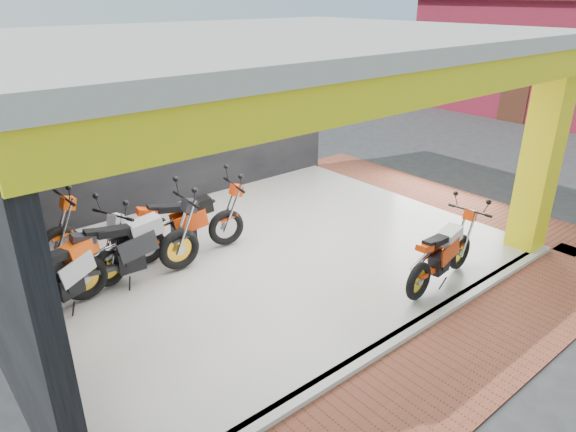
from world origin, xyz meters
name	(u,v)px	position (x,y,z in m)	size (l,w,h in m)	color
ground	(345,307)	(0.00, 0.00, 0.00)	(80.00, 80.00, 0.00)	#2D2D30
showroom_floor	(262,254)	(0.00, 2.00, 0.05)	(8.00, 6.00, 0.10)	silver
showroom_ceiling	(257,38)	(0.00, 2.00, 3.60)	(8.40, 6.40, 0.20)	beige
back_wall	(168,125)	(0.00, 5.10, 1.75)	(8.20, 0.20, 3.50)	black
corner_column	(542,155)	(3.75, -0.75, 1.75)	(0.50, 0.50, 3.50)	yellow
header_beam_front	(426,85)	(0.00, -1.00, 3.30)	(8.40, 0.30, 0.40)	yellow
header_beam_right	(423,44)	(4.00, 2.00, 3.30)	(0.30, 6.40, 0.40)	yellow
floor_kerb	(401,337)	(0.00, -1.02, 0.05)	(8.00, 0.20, 0.10)	silver
paver_front	(452,369)	(0.00, -1.80, 0.01)	(9.00, 1.40, 0.03)	brown
paver_right	(430,193)	(4.80, 2.00, 0.01)	(1.40, 7.00, 0.03)	brown
moto_hero	(462,236)	(2.06, -0.50, 0.69)	(1.93, 0.72, 1.18)	red
moto_row_a	(177,230)	(-1.38, 2.35, 0.80)	(2.30, 0.85, 1.41)	black
moto_row_b	(225,211)	(-0.33, 2.60, 0.77)	(2.18, 0.81, 1.33)	red
moto_row_c	(108,247)	(-2.42, 2.57, 0.77)	(2.19, 0.81, 1.34)	#B6B8BE
moto_row_d	(57,228)	(-2.80, 3.66, 0.80)	(2.30, 0.85, 1.40)	#F5520A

